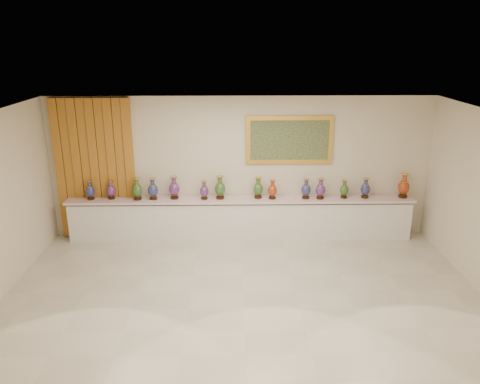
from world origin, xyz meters
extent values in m
plane|color=beige|center=(0.00, 0.00, 0.00)|extent=(8.00, 8.00, 0.00)
plane|color=beige|center=(0.00, 2.50, 1.50)|extent=(8.00, 0.00, 8.00)
plane|color=white|center=(0.00, 0.00, 3.00)|extent=(8.00, 8.00, 0.00)
cube|color=#C57A2A|center=(-3.03, 2.44, 1.50)|extent=(1.64, 0.14, 2.95)
cube|color=gold|center=(1.01, 2.46, 2.10)|extent=(1.80, 0.06, 1.00)
cube|color=black|center=(1.01, 2.42, 2.10)|extent=(1.62, 0.02, 0.82)
cube|color=white|center=(0.00, 2.27, 0.41)|extent=(7.20, 0.42, 0.81)
cube|color=#F7D0D1|center=(0.00, 2.25, 0.88)|extent=(7.28, 0.48, 0.05)
cylinder|color=black|center=(-3.13, 2.25, 0.92)|extent=(0.14, 0.14, 0.04)
cone|color=gold|center=(-3.13, 2.25, 0.97)|extent=(0.13, 0.13, 0.03)
ellipsoid|color=#0E0E45|center=(-3.13, 2.25, 1.08)|extent=(0.25, 0.25, 0.24)
cylinder|color=gold|center=(-3.13, 2.25, 1.18)|extent=(0.13, 0.13, 0.01)
cylinder|color=#0E0E45|center=(-3.13, 2.25, 1.23)|extent=(0.08, 0.08, 0.09)
cone|color=#0E0E45|center=(-3.13, 2.25, 1.29)|extent=(0.13, 0.13, 0.03)
cylinder|color=gold|center=(-3.13, 2.25, 1.31)|extent=(0.13, 0.13, 0.01)
cylinder|color=black|center=(-2.70, 2.28, 0.92)|extent=(0.14, 0.14, 0.04)
cone|color=gold|center=(-2.70, 2.28, 0.96)|extent=(0.12, 0.12, 0.03)
ellipsoid|color=#2B0C4B|center=(-2.70, 2.28, 1.07)|extent=(0.21, 0.21, 0.23)
cylinder|color=gold|center=(-2.70, 2.28, 1.17)|extent=(0.12, 0.12, 0.01)
cylinder|color=#2B0C4B|center=(-2.70, 2.28, 1.22)|extent=(0.07, 0.07, 0.08)
cone|color=#2B0C4B|center=(-2.70, 2.28, 1.27)|extent=(0.12, 0.12, 0.03)
cylinder|color=gold|center=(-2.70, 2.28, 1.29)|extent=(0.13, 0.13, 0.01)
cylinder|color=black|center=(-2.15, 2.22, 0.92)|extent=(0.17, 0.17, 0.05)
cone|color=gold|center=(-2.15, 2.22, 0.97)|extent=(0.14, 0.14, 0.03)
ellipsoid|color=black|center=(-2.15, 2.22, 1.10)|extent=(0.22, 0.22, 0.27)
cylinder|color=gold|center=(-2.15, 2.22, 1.22)|extent=(0.15, 0.15, 0.01)
cylinder|color=black|center=(-2.15, 2.22, 1.28)|extent=(0.09, 0.09, 0.10)
cone|color=black|center=(-2.15, 2.22, 1.35)|extent=(0.15, 0.15, 0.04)
cylinder|color=gold|center=(-2.15, 2.22, 1.36)|extent=(0.15, 0.15, 0.01)
cylinder|color=black|center=(-1.82, 2.22, 0.92)|extent=(0.16, 0.16, 0.05)
cone|color=gold|center=(-1.82, 2.22, 0.97)|extent=(0.14, 0.14, 0.03)
ellipsoid|color=#0E0E45|center=(-1.82, 2.22, 1.10)|extent=(0.23, 0.23, 0.27)
cylinder|color=gold|center=(-1.82, 2.22, 1.21)|extent=(0.15, 0.15, 0.01)
cylinder|color=#0E0E45|center=(-1.82, 2.22, 1.27)|extent=(0.09, 0.09, 0.10)
cone|color=#0E0E45|center=(-1.82, 2.22, 1.34)|extent=(0.15, 0.15, 0.04)
cylinder|color=gold|center=(-1.82, 2.22, 1.36)|extent=(0.15, 0.15, 0.01)
cylinder|color=black|center=(-1.38, 2.27, 0.92)|extent=(0.17, 0.17, 0.05)
cone|color=gold|center=(-1.38, 2.27, 0.98)|extent=(0.15, 0.15, 0.03)
ellipsoid|color=#2B0C4B|center=(-1.38, 2.27, 1.11)|extent=(0.27, 0.27, 0.28)
cylinder|color=gold|center=(-1.38, 2.27, 1.23)|extent=(0.15, 0.15, 0.01)
cylinder|color=#2B0C4B|center=(-1.38, 2.27, 1.29)|extent=(0.09, 0.09, 0.10)
cone|color=#2B0C4B|center=(-1.38, 2.27, 1.36)|extent=(0.15, 0.15, 0.04)
cylinder|color=gold|center=(-1.38, 2.27, 1.38)|extent=(0.16, 0.16, 0.01)
cylinder|color=black|center=(-0.76, 2.23, 0.92)|extent=(0.14, 0.14, 0.04)
cone|color=gold|center=(-0.76, 2.23, 0.96)|extent=(0.12, 0.12, 0.03)
ellipsoid|color=#2B0C4B|center=(-0.76, 2.23, 1.07)|extent=(0.24, 0.24, 0.23)
cylinder|color=gold|center=(-0.76, 2.23, 1.17)|extent=(0.13, 0.13, 0.01)
cylinder|color=#2B0C4B|center=(-0.76, 2.23, 1.22)|extent=(0.07, 0.07, 0.08)
cone|color=#2B0C4B|center=(-0.76, 2.23, 1.28)|extent=(0.13, 0.13, 0.03)
cylinder|color=gold|center=(-0.76, 2.23, 1.29)|extent=(0.13, 0.13, 0.01)
cylinder|color=black|center=(-0.43, 2.25, 0.92)|extent=(0.17, 0.17, 0.05)
cone|color=gold|center=(-0.43, 2.25, 0.98)|extent=(0.15, 0.15, 0.03)
ellipsoid|color=black|center=(-0.43, 2.25, 1.11)|extent=(0.29, 0.29, 0.28)
cylinder|color=gold|center=(-0.43, 2.25, 1.23)|extent=(0.16, 0.16, 0.01)
cylinder|color=black|center=(-0.43, 2.25, 1.30)|extent=(0.09, 0.09, 0.10)
cone|color=black|center=(-0.43, 2.25, 1.37)|extent=(0.16, 0.16, 0.04)
cylinder|color=gold|center=(-0.43, 2.25, 1.38)|extent=(0.16, 0.16, 0.01)
cylinder|color=black|center=(0.37, 2.28, 0.92)|extent=(0.16, 0.16, 0.04)
cone|color=gold|center=(0.37, 2.28, 0.97)|extent=(0.14, 0.14, 0.03)
ellipsoid|color=black|center=(0.37, 2.28, 1.10)|extent=(0.26, 0.26, 0.26)
cylinder|color=gold|center=(0.37, 2.28, 1.21)|extent=(0.14, 0.14, 0.01)
cylinder|color=black|center=(0.37, 2.28, 1.26)|extent=(0.08, 0.08, 0.09)
cone|color=black|center=(0.37, 2.28, 1.33)|extent=(0.14, 0.14, 0.03)
cylinder|color=gold|center=(0.37, 2.28, 1.35)|extent=(0.15, 0.15, 0.01)
cylinder|color=black|center=(0.66, 2.23, 0.92)|extent=(0.14, 0.14, 0.04)
cone|color=gold|center=(0.66, 2.23, 0.97)|extent=(0.13, 0.13, 0.03)
ellipsoid|color=maroon|center=(0.66, 2.23, 1.08)|extent=(0.21, 0.21, 0.24)
cylinder|color=gold|center=(0.66, 2.23, 1.18)|extent=(0.13, 0.13, 0.01)
cylinder|color=maroon|center=(0.66, 2.23, 1.23)|extent=(0.08, 0.08, 0.09)
cone|color=maroon|center=(0.66, 2.23, 1.29)|extent=(0.13, 0.13, 0.03)
cylinder|color=gold|center=(0.66, 2.23, 1.31)|extent=(0.13, 0.13, 0.01)
cylinder|color=black|center=(1.37, 2.24, 0.92)|extent=(0.15, 0.15, 0.04)
cone|color=gold|center=(1.37, 2.24, 0.97)|extent=(0.13, 0.13, 0.03)
ellipsoid|color=#0E0E45|center=(1.37, 2.24, 1.09)|extent=(0.22, 0.22, 0.25)
cylinder|color=gold|center=(1.37, 2.24, 1.19)|extent=(0.14, 0.14, 0.01)
cylinder|color=#0E0E45|center=(1.37, 2.24, 1.25)|extent=(0.08, 0.08, 0.09)
cone|color=#0E0E45|center=(1.37, 2.24, 1.31)|extent=(0.14, 0.14, 0.03)
cylinder|color=gold|center=(1.37, 2.24, 1.32)|extent=(0.14, 0.14, 0.01)
cylinder|color=black|center=(1.67, 2.21, 0.92)|extent=(0.16, 0.16, 0.04)
cone|color=gold|center=(1.67, 2.21, 0.97)|extent=(0.14, 0.14, 0.03)
ellipsoid|color=#2B0C4B|center=(1.67, 2.21, 1.09)|extent=(0.25, 0.25, 0.26)
cylinder|color=gold|center=(1.67, 2.21, 1.20)|extent=(0.14, 0.14, 0.01)
cylinder|color=#2B0C4B|center=(1.67, 2.21, 1.26)|extent=(0.08, 0.08, 0.09)
cone|color=#2B0C4B|center=(1.67, 2.21, 1.32)|extent=(0.14, 0.14, 0.03)
cylinder|color=gold|center=(1.67, 2.21, 1.34)|extent=(0.14, 0.14, 0.01)
cylinder|color=black|center=(2.18, 2.26, 0.92)|extent=(0.14, 0.14, 0.04)
cone|color=gold|center=(2.18, 2.26, 0.96)|extent=(0.12, 0.12, 0.03)
ellipsoid|color=black|center=(2.18, 2.26, 1.07)|extent=(0.24, 0.24, 0.23)
cylinder|color=gold|center=(2.18, 2.26, 1.17)|extent=(0.12, 0.12, 0.01)
cylinder|color=black|center=(2.18, 2.26, 1.22)|extent=(0.07, 0.07, 0.08)
cone|color=black|center=(2.18, 2.26, 1.27)|extent=(0.12, 0.12, 0.03)
cylinder|color=gold|center=(2.18, 2.26, 1.29)|extent=(0.13, 0.13, 0.01)
cylinder|color=black|center=(2.62, 2.26, 0.92)|extent=(0.15, 0.15, 0.04)
cone|color=gold|center=(2.62, 2.26, 0.97)|extent=(0.13, 0.13, 0.03)
ellipsoid|color=#0E0E45|center=(2.62, 2.26, 1.09)|extent=(0.26, 0.26, 0.25)
cylinder|color=gold|center=(2.62, 2.26, 1.19)|extent=(0.14, 0.14, 0.01)
cylinder|color=#0E0E45|center=(2.62, 2.26, 1.25)|extent=(0.08, 0.08, 0.09)
cone|color=#0E0E45|center=(2.62, 2.26, 1.31)|extent=(0.14, 0.14, 0.03)
cylinder|color=gold|center=(2.62, 2.26, 1.32)|extent=(0.14, 0.14, 0.01)
cylinder|color=black|center=(3.43, 2.27, 0.93)|extent=(0.18, 0.18, 0.05)
cone|color=gold|center=(3.43, 2.27, 0.98)|extent=(0.16, 0.16, 0.03)
ellipsoid|color=maroon|center=(3.43, 2.27, 1.13)|extent=(0.29, 0.29, 0.30)
cylinder|color=gold|center=(3.43, 2.27, 1.25)|extent=(0.16, 0.16, 0.01)
cylinder|color=maroon|center=(3.43, 2.27, 1.32)|extent=(0.10, 0.10, 0.11)
cone|color=maroon|center=(3.43, 2.27, 1.39)|extent=(0.16, 0.16, 0.04)
cylinder|color=gold|center=(3.43, 2.27, 1.41)|extent=(0.17, 0.17, 0.01)
cube|color=white|center=(-1.85, 2.13, 0.90)|extent=(0.10, 0.06, 0.00)
camera|label=1|loc=(-0.18, -7.02, 4.11)|focal=35.00mm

